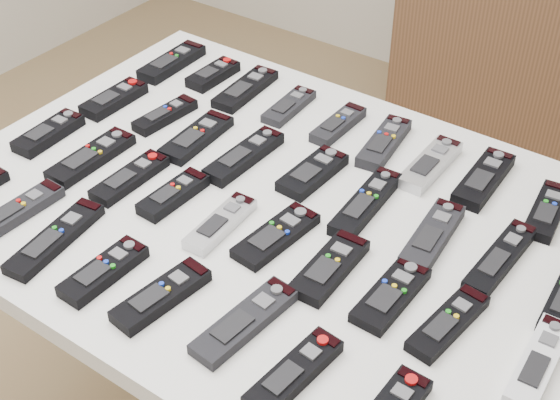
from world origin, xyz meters
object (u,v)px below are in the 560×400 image
Objects in this scene: remote_16 at (432,236)px; remote_34 at (245,321)px; remote_5 at (384,143)px; remote_32 at (104,271)px; remote_13 at (244,156)px; remote_25 at (330,267)px; remote_0 at (172,62)px; remote_6 at (430,165)px; table at (280,233)px; remote_35 at (294,373)px; remote_8 at (547,211)px; remote_22 at (173,195)px; remote_27 at (448,323)px; remote_30 at (18,211)px; remote_3 at (289,106)px; remote_17 at (500,258)px; remote_26 at (391,295)px; remote_15 at (366,203)px; remote_23 at (221,223)px; remote_1 at (213,74)px; remote_14 at (313,173)px; remote_28 at (538,362)px; remote_12 at (197,137)px; remote_19 at (49,133)px; remote_2 at (245,89)px; remote_20 at (91,157)px; remote_11 at (165,115)px; remote_33 at (161,296)px; remote_7 at (484,179)px; remote_10 at (114,99)px; remote_31 at (55,238)px.

remote_34 is at bearing -117.62° from remote_16.
remote_5 and remote_32 have the same top height.
remote_25 is (0.31, -0.17, -0.00)m from remote_13.
remote_6 is (0.68, -0.02, -0.00)m from remote_0.
remote_16 is at bearing 16.69° from table.
remote_8 is at bearing 79.33° from remote_35.
remote_22 is 0.55m from remote_27.
remote_27 is 0.78m from remote_30.
remote_3 is 0.85× the size of remote_30.
remote_17 is 0.29m from remote_25.
remote_30 is (-0.65, -0.20, 0.00)m from remote_26.
remote_22 and remote_32 have the same top height.
remote_15 is 1.26× the size of remote_23.
remote_1 is at bearing 155.40° from remote_15.
remote_14 is at bearing 92.05° from table.
remote_3 is at bearing 144.18° from remote_15.
remote_3 is at bearing 153.22° from remote_27.
remote_8 and remote_28 have the same top height.
remote_19 is (-0.26, -0.17, 0.00)m from remote_12.
remote_2 is 0.93× the size of remote_17.
remote_14 is 0.43m from remote_27.
remote_0 is 0.71m from remote_32.
remote_5 is 0.28m from remote_13.
remote_20 is 0.54m from remote_34.
remote_16 is at bearing -2.79° from remote_12.
remote_11 is 0.23m from remote_13.
remote_33 is at bearing -67.50° from remote_2.
remote_20 is at bearing -146.89° from remote_6.
remote_27 is at bearing -24.71° from remote_1.
remote_7 is 1.13× the size of remote_8.
remote_25 reaches higher than remote_23.
remote_19 is 0.45m from remote_32.
remote_12 is 0.28m from remote_23.
remote_6 is 0.98× the size of remote_7.
remote_11 is (0.03, -0.19, -0.00)m from remote_1.
remote_28 is at bearing -44.90° from remote_6.
remote_10 reaches higher than remote_11.
table is at bearing -47.11° from remote_2.
remote_23 is at bearing -147.68° from remote_8.
remote_11 is (-0.64, -0.18, -0.00)m from remote_7.
remote_0 is 1.08× the size of remote_33.
remote_26 and remote_28 have the same top height.
remote_10 is at bearing 170.12° from table.
remote_3 is at bearing 130.77° from remote_25.
remote_31 is (0.11, -0.41, -0.00)m from remote_11.
remote_22 is (0.22, -0.39, 0.00)m from remote_1.
remote_33 is (0.50, -0.58, 0.00)m from remote_0.
remote_19 reaches higher than table.
remote_0 and remote_16 have the same top height.
remote_1 is at bearing 142.20° from remote_35.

